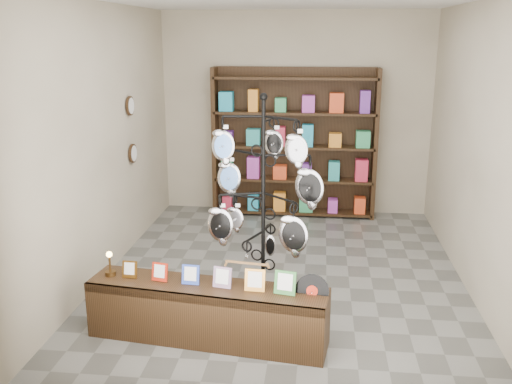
{
  "coord_description": "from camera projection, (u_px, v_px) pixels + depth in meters",
  "views": [
    {
      "loc": [
        0.38,
        -6.05,
        2.65
      ],
      "look_at": [
        -0.19,
        -1.0,
        1.24
      ],
      "focal_mm": 40.0,
      "sensor_mm": 36.0,
      "label": 1
    }
  ],
  "objects": [
    {
      "name": "ground",
      "position": [
        283.0,
        274.0,
        6.54
      ],
      "size": [
        5.0,
        5.0,
        0.0
      ],
      "primitive_type": "plane",
      "color": "slate",
      "rests_on": "ground"
    },
    {
      "name": "room_envelope",
      "position": [
        285.0,
        113.0,
        6.05
      ],
      "size": [
        5.0,
        5.0,
        5.0
      ],
      "color": "#C2B69C",
      "rests_on": "ground"
    },
    {
      "name": "display_tree",
      "position": [
        263.0,
        193.0,
        5.21
      ],
      "size": [
        1.13,
        1.08,
        2.16
      ],
      "rotation": [
        0.0,
        0.0,
        -0.23
      ],
      "color": "black",
      "rests_on": "ground"
    },
    {
      "name": "front_shelf",
      "position": [
        207.0,
        312.0,
        5.07
      ],
      "size": [
        2.18,
        0.71,
        0.76
      ],
      "rotation": [
        0.0,
        0.0,
        -0.13
      ],
      "color": "black",
      "rests_on": "ground"
    },
    {
      "name": "back_shelving",
      "position": [
        294.0,
        148.0,
        8.47
      ],
      "size": [
        2.42,
        0.36,
        2.2
      ],
      "color": "black",
      "rests_on": "ground"
    },
    {
      "name": "wall_clocks",
      "position": [
        131.0,
        130.0,
        7.13
      ],
      "size": [
        0.03,
        0.24,
        0.84
      ],
      "color": "black",
      "rests_on": "ground"
    }
  ]
}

